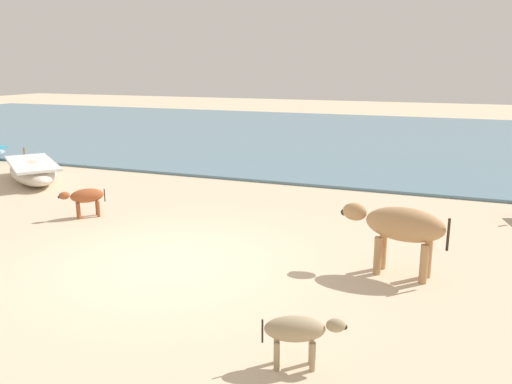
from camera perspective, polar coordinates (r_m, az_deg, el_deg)
ground at (r=8.81m, az=-9.71°, el=-7.72°), size 80.00×80.00×0.00m
sea_water at (r=23.84m, az=10.54°, el=5.94°), size 60.00×20.00×0.08m
fishing_boat_3 at (r=15.88m, az=-23.17°, el=2.15°), size 3.27×2.93×0.76m
cow_adult_tan at (r=8.29m, az=15.49°, el=-3.66°), size 1.68×0.67×1.09m
calf_near_dun at (r=5.79m, az=4.59°, el=-14.87°), size 0.89×0.48×0.59m
calf_far_rust at (r=11.70m, az=-18.11°, el=-0.51°), size 0.78×0.81×0.62m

